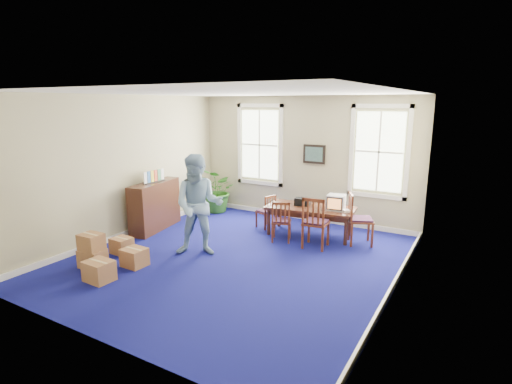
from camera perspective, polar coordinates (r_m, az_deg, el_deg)
The scene contains 25 objects.
floor at distance 8.04m, azimuth -2.80°, elevation -9.47°, with size 6.50×6.50×0.00m, color navy.
ceiling at distance 7.45m, azimuth -3.07°, elevation 13.99°, with size 6.50×6.50×0.00m, color white.
wall_back at distance 10.42m, azimuth 6.85°, elevation 4.71°, with size 6.50×6.50×0.00m, color tan.
wall_front at distance 5.24m, azimuth -22.66°, elevation -4.14°, with size 6.50×6.50×0.00m, color tan.
wall_left at distance 9.53m, azimuth -18.29°, elevation 3.41°, with size 6.50×6.50×0.00m, color tan.
wall_right at distance 6.49m, azimuth 19.92°, elevation -0.79°, with size 6.50×6.50×0.00m, color tan.
baseboard_back at distance 10.71m, azimuth 6.57°, elevation -3.50°, with size 6.00×0.04×0.12m, color white.
baseboard_left at distance 9.85m, azimuth -17.55°, elevation -5.47°, with size 0.04×6.50×0.12m, color white.
baseboard_right at distance 7.00m, azimuth 18.70°, elevation -13.13°, with size 0.04×6.50×0.12m, color white.
window_left at distance 10.94m, azimuth 0.55°, elevation 6.75°, with size 1.40×0.12×2.20m, color white, non-canonical shape.
window_right at distance 9.78m, azimuth 17.17°, elevation 5.49°, with size 1.40×0.12×2.20m, color white, non-canonical shape.
wall_picture at distance 10.24m, azimuth 8.31°, elevation 5.37°, with size 0.58×0.06×0.48m, color black, non-canonical shape.
conference_table at distance 9.37m, azimuth 7.73°, elevation -4.13°, with size 1.99×0.90×0.68m, color #3F2014, non-canonical shape.
crt_tv at distance 9.08m, azimuth 11.37°, elevation -1.46°, with size 0.38×0.41×0.34m, color #B7B7BC, non-canonical shape.
game_console at distance 8.99m, azimuth 12.87°, elevation -2.65°, with size 0.15×0.18×0.05m, color white.
equipment_bag at distance 9.38m, azimuth 6.64°, elevation -1.39°, with size 0.34×0.22×0.17m, color black.
chair_near_left at distance 8.90m, azimuth 3.65°, elevation -4.09°, with size 0.42×0.42×0.93m, color maroon, non-canonical shape.
chair_near_right at distance 8.56m, azimuth 8.56°, elevation -4.25°, with size 0.50×0.50×1.12m, color maroon, non-canonical shape.
chair_end_left at distance 9.83m, azimuth 1.39°, elevation -2.73°, with size 0.38×0.38×0.84m, color maroon, non-canonical shape.
chair_end_right at distance 8.95m, azimuth 14.76°, elevation -3.77°, with size 0.50×0.50×1.12m, color maroon, non-canonical shape.
man at distance 8.03m, azimuth -8.17°, elevation -1.91°, with size 1.00×0.77×2.05m, color #7FA2BE.
credenza at distance 9.97m, azimuth -14.24°, elevation -1.72°, with size 0.45×1.57×1.23m, color #3F2014.
brochure_rack at distance 9.80m, azimuth -14.39°, elevation 2.64°, with size 0.12×0.70×0.31m, color #99999E, non-canonical shape.
potted_plant at distance 11.21m, azimuth -5.45°, elevation 0.24°, with size 1.12×0.98×1.25m, color #245B19.
cardboard_boxes at distance 8.04m, azimuth -21.15°, elevation -7.72°, with size 1.19×1.19×0.68m, color #9C673C, non-canonical shape.
Camera 1 is at (4.05, -6.24, 3.02)m, focal length 28.00 mm.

